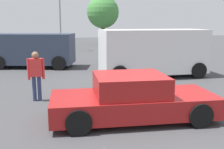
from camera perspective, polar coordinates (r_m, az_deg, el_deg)
name	(u,v)px	position (r m, az deg, el deg)	size (l,w,h in m)	color
ground_plane	(140,116)	(8.08, 5.74, -8.54)	(80.00, 80.00, 0.00)	#424244
sedan_foreground	(132,99)	(7.66, 4.22, -5.04)	(4.69, 2.45, 1.26)	maroon
van_white	(153,51)	(13.77, 8.39, 4.73)	(5.23, 2.57, 2.30)	white
suv_dark	(34,49)	(17.01, -15.82, 5.06)	(5.02, 3.42, 1.98)	#2D384C
pedestrian	(36,72)	(9.69, -15.36, 0.55)	(0.57, 0.27, 1.69)	navy
light_post_near	(60,6)	(26.07, -10.71, 13.64)	(0.44, 0.44, 5.88)	gray
tree_back_left	(103,12)	(32.96, -1.89, 12.68)	(3.71, 3.71, 5.63)	brown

